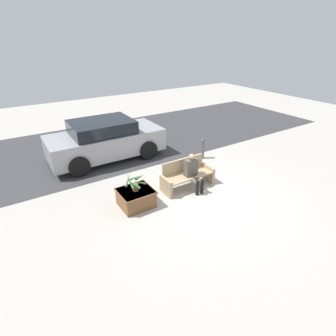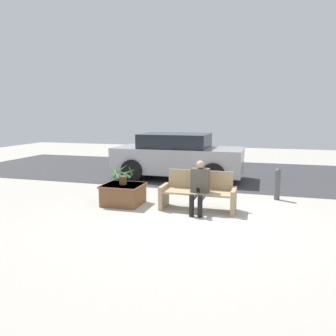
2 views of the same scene
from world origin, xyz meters
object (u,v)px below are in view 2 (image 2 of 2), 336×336
potted_plant (123,174)px  bench (198,192)px  bollard_post (277,183)px  parked_car (178,156)px  person_seated (199,185)px  planter_box (123,194)px

potted_plant → bench: bearing=3.1°
bench → potted_plant: (-1.80, -0.10, 0.35)m
potted_plant → bollard_post: bearing=22.6°
potted_plant → parked_car: bearing=82.4°
person_seated → potted_plant: (-1.86, 0.12, 0.13)m
person_seated → bollard_post: 2.33m
bench → parked_car: 3.61m
planter_box → potted_plant: 0.47m
potted_plant → parked_car: 3.46m
bollard_post → parked_car: bearing=147.7°
planter_box → bollard_post: size_ratio=1.16×
bench → bollard_post: bearing=38.3°
potted_plant → bollard_post: (3.55, 1.48, -0.31)m
person_seated → bollard_post: size_ratio=1.42×
planter_box → potted_plant: potted_plant is taller
person_seated → planter_box: size_ratio=1.22×
person_seated → planter_box: bearing=176.5°
bench → person_seated: person_seated is taller
bench → planter_box: 1.80m
person_seated → potted_plant: bearing=176.5°
bench → bollard_post: 2.23m
person_seated → parked_car: 3.82m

